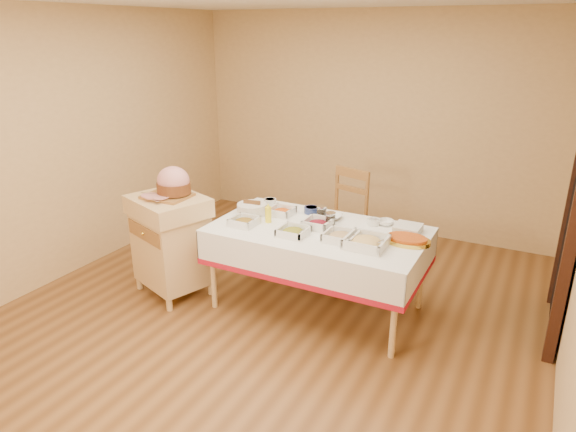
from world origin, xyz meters
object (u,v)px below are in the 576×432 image
object	(u,v)px
preserve_jar_right	(330,219)
mustard_bottle	(268,214)
butcher_cart	(171,239)
bread_basket	(252,209)
ham_on_board	(173,184)
plate_stack	(408,229)
dining_table	(318,246)
dining_chair	(342,217)
preserve_jar_left	(322,213)
brass_platter	(407,240)

from	to	relation	value
preserve_jar_right	mustard_bottle	xyz separation A→B (m)	(-0.52, -0.19, 0.03)
butcher_cart	bread_basket	xyz separation A→B (m)	(0.63, 0.42, 0.27)
mustard_bottle	ham_on_board	bearing A→B (deg)	-162.09
preserve_jar_right	ham_on_board	bearing A→B (deg)	-161.28
plate_stack	dining_table	bearing A→B (deg)	-158.41
dining_chair	preserve_jar_right	world-z (taller)	dining_chair
preserve_jar_right	plate_stack	distance (m)	0.66
plate_stack	preserve_jar_left	bearing A→B (deg)	-178.25
dining_chair	mustard_bottle	bearing A→B (deg)	-106.12
ham_on_board	preserve_jar_left	world-z (taller)	ham_on_board
bread_basket	plate_stack	xyz separation A→B (m)	(1.40, 0.21, -0.02)
butcher_cart	preserve_jar_right	size ratio (longest dim) A/B	8.24
preserve_jar_left	mustard_bottle	world-z (taller)	mustard_bottle
dining_chair	bread_basket	xyz separation A→B (m)	(-0.54, -0.91, 0.29)
preserve_jar_right	bread_basket	world-z (taller)	bread_basket
preserve_jar_right	brass_platter	xyz separation A→B (m)	(0.70, -0.07, -0.03)
butcher_cart	preserve_jar_left	distance (m)	1.42
butcher_cart	dining_chair	xyz separation A→B (m)	(1.17, 1.33, -0.02)
dining_table	bread_basket	distance (m)	0.73
dining_chair	preserve_jar_right	distance (m)	0.92
butcher_cart	ham_on_board	distance (m)	0.53
bread_basket	preserve_jar_left	bearing A→B (deg)	17.05
brass_platter	preserve_jar_left	bearing A→B (deg)	167.11
ham_on_board	preserve_jar_left	distance (m)	1.36
preserve_jar_right	plate_stack	xyz separation A→B (m)	(0.65, 0.14, -0.02)
mustard_bottle	plate_stack	size ratio (longest dim) A/B	0.82
ham_on_board	preserve_jar_right	distance (m)	1.44
butcher_cart	preserve_jar_right	bearing A→B (deg)	19.43
butcher_cart	brass_platter	xyz separation A→B (m)	(2.08, 0.42, 0.24)
butcher_cart	mustard_bottle	size ratio (longest dim) A/B	5.40
butcher_cart	plate_stack	world-z (taller)	butcher_cart
mustard_bottle	brass_platter	world-z (taller)	mustard_bottle
mustard_bottle	brass_platter	xyz separation A→B (m)	(1.21, 0.11, -0.06)
butcher_cart	preserve_jar_right	distance (m)	1.50
mustard_bottle	plate_stack	bearing A→B (deg)	15.84
dining_chair	butcher_cart	bearing A→B (deg)	-131.30
preserve_jar_right	preserve_jar_left	bearing A→B (deg)	139.36
dining_table	butcher_cart	distance (m)	1.38
dining_chair	mustard_bottle	xyz separation A→B (m)	(-0.30, -1.03, 0.32)
preserve_jar_left	brass_platter	world-z (taller)	preserve_jar_left
ham_on_board	plate_stack	distance (m)	2.09
butcher_cart	brass_platter	bearing A→B (deg)	11.27
butcher_cart	preserve_jar_right	world-z (taller)	butcher_cart
dining_chair	preserve_jar_left	bearing A→B (deg)	-83.59
dining_chair	dining_table	bearing A→B (deg)	-80.50
ham_on_board	brass_platter	xyz separation A→B (m)	(2.04, 0.38, -0.28)
dining_table	plate_stack	distance (m)	0.78
dining_chair	bread_basket	bearing A→B (deg)	-120.43
dining_chair	brass_platter	world-z (taller)	dining_chair
mustard_bottle	plate_stack	xyz separation A→B (m)	(1.16, 0.33, -0.05)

